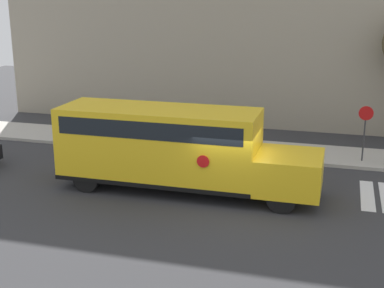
{
  "coord_description": "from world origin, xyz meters",
  "views": [
    {
      "loc": [
        3.57,
        -17.65,
        7.27
      ],
      "look_at": [
        -1.76,
        1.08,
        1.73
      ],
      "focal_mm": 50.0,
      "sensor_mm": 36.0,
      "label": 1
    }
  ],
  "objects": [
    {
      "name": "sidewalk_strip",
      "position": [
        0.0,
        6.5,
        0.07
      ],
      "size": [
        44.0,
        3.0,
        0.15
      ],
      "color": "#B2ADA3",
      "rests_on": "ground"
    },
    {
      "name": "school_bus",
      "position": [
        -2.39,
        0.57,
        1.77
      ],
      "size": [
        9.77,
        2.57,
        3.14
      ],
      "color": "yellow",
      "rests_on": "ground"
    },
    {
      "name": "building_backdrop",
      "position": [
        0.0,
        13.0,
        6.43
      ],
      "size": [
        32.0,
        4.0,
        12.86
      ],
      "color": "#9E937F",
      "rests_on": "ground"
    },
    {
      "name": "ground_plane",
      "position": [
        0.0,
        0.0,
        0.0
      ],
      "size": [
        60.0,
        60.0,
        0.0
      ],
      "primitive_type": "plane",
      "color": "#333335"
    },
    {
      "name": "stop_sign",
      "position": [
        4.62,
        5.86,
        1.67
      ],
      "size": [
        0.62,
        0.1,
        2.6
      ],
      "color": "#38383A",
      "rests_on": "ground"
    }
  ]
}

